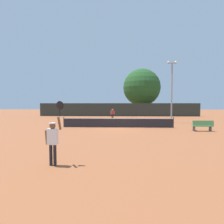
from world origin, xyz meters
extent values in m
plane|color=#9E5633|center=(0.00, 0.00, 0.00)|extent=(120.00, 120.00, 0.00)
cube|color=#232328|center=(0.00, 0.00, 0.48)|extent=(11.14, 0.03, 0.91)
cube|color=white|center=(0.00, 0.00, 0.93)|extent=(11.14, 0.04, 0.06)
cylinder|color=#333338|center=(-5.57, 0.00, 0.54)|extent=(0.08, 0.08, 1.07)
cylinder|color=#333338|center=(5.57, 0.00, 0.54)|extent=(0.08, 0.08, 1.07)
cube|color=#2D332D|center=(0.00, 16.84, 1.27)|extent=(31.42, 0.12, 2.55)
cube|color=white|center=(-2.43, -11.23, 1.13)|extent=(0.38, 0.22, 0.61)
sphere|color=brown|center=(-2.43, -11.23, 1.55)|extent=(0.23, 0.23, 0.23)
cylinder|color=white|center=(-2.43, -11.23, 1.65)|extent=(0.25, 0.25, 0.04)
cylinder|color=black|center=(-2.51, -11.23, 0.41)|extent=(0.12, 0.12, 0.83)
cylinder|color=black|center=(-2.35, -11.23, 0.41)|extent=(0.12, 0.12, 0.83)
cylinder|color=brown|center=(-2.67, -11.23, 1.10)|extent=(0.09, 0.17, 0.58)
cylinder|color=brown|center=(-2.19, -11.14, 1.65)|extent=(0.09, 0.32, 0.56)
cylinder|color=black|center=(-2.19, -11.08, 2.05)|extent=(0.04, 0.11, 0.28)
ellipsoid|color=black|center=(-2.19, -11.02, 2.34)|extent=(0.30, 0.13, 0.36)
cube|color=red|center=(-0.92, 9.39, 1.10)|extent=(0.38, 0.22, 0.59)
sphere|color=tan|center=(-0.92, 9.39, 1.50)|extent=(0.23, 0.23, 0.23)
cylinder|color=white|center=(-0.92, 9.39, 1.60)|extent=(0.24, 0.24, 0.04)
cylinder|color=black|center=(-1.00, 9.39, 0.40)|extent=(0.12, 0.12, 0.80)
cylinder|color=black|center=(-0.84, 9.39, 0.40)|extent=(0.12, 0.12, 0.80)
cylinder|color=tan|center=(-1.16, 9.39, 1.07)|extent=(0.09, 0.17, 0.56)
cylinder|color=tan|center=(-0.68, 9.39, 1.07)|extent=(0.09, 0.16, 0.56)
sphere|color=#CCE033|center=(-2.37, 1.02, 0.03)|extent=(0.07, 0.07, 0.07)
cylinder|color=black|center=(6.94, -1.87, 0.02)|extent=(0.28, 0.04, 0.04)
ellipsoid|color=red|center=(6.94, -1.55, 0.02)|extent=(0.28, 0.36, 0.04)
cube|color=#478C4C|center=(7.45, -2.08, 0.45)|extent=(1.80, 0.40, 0.06)
cube|color=#478C4C|center=(7.45, -2.26, 0.73)|extent=(1.80, 0.12, 0.44)
cube|color=#4C4C51|center=(6.75, -2.08, 0.23)|extent=(0.08, 0.36, 0.45)
cube|color=#4C4C51|center=(8.15, -2.08, 0.23)|extent=(0.08, 0.36, 0.45)
cylinder|color=gray|center=(6.79, 4.95, 3.75)|extent=(0.18, 0.18, 7.50)
cube|color=gray|center=(6.79, 4.95, 7.55)|extent=(1.10, 0.10, 0.10)
sphere|color=#F2EDCC|center=(6.34, 4.95, 7.68)|extent=(0.28, 0.28, 0.28)
sphere|color=#F2EDCC|center=(7.24, 4.95, 7.68)|extent=(0.28, 0.28, 0.28)
cylinder|color=brown|center=(5.20, 22.76, 1.51)|extent=(0.56, 0.56, 3.02)
sphere|color=#235123|center=(5.20, 22.76, 6.16)|extent=(8.38, 8.38, 8.38)
cube|color=red|center=(1.90, 24.80, 0.60)|extent=(2.16, 4.31, 0.90)
cube|color=#2D333D|center=(1.90, 24.50, 1.37)|extent=(1.84, 2.30, 0.64)
cylinder|color=black|center=(1.05, 26.20, 0.30)|extent=(0.22, 0.60, 0.60)
cylinder|color=black|center=(2.75, 26.20, 0.30)|extent=(0.22, 0.60, 0.60)
cylinder|color=black|center=(1.05, 23.40, 0.30)|extent=(0.22, 0.60, 0.60)
cylinder|color=black|center=(2.75, 23.40, 0.30)|extent=(0.22, 0.60, 0.60)
cube|color=navy|center=(6.08, 23.37, 0.60)|extent=(2.41, 4.41, 0.90)
cube|color=#2D333D|center=(6.08, 23.07, 1.37)|extent=(1.96, 2.40, 0.64)
cylinder|color=black|center=(5.23, 24.77, 0.30)|extent=(0.22, 0.60, 0.60)
cylinder|color=black|center=(6.93, 24.77, 0.30)|extent=(0.22, 0.60, 0.60)
cylinder|color=black|center=(5.23, 21.97, 0.30)|extent=(0.22, 0.60, 0.60)
cylinder|color=black|center=(6.93, 21.97, 0.30)|extent=(0.22, 0.60, 0.60)
camera|label=1|loc=(0.16, -17.93, 2.39)|focal=28.43mm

